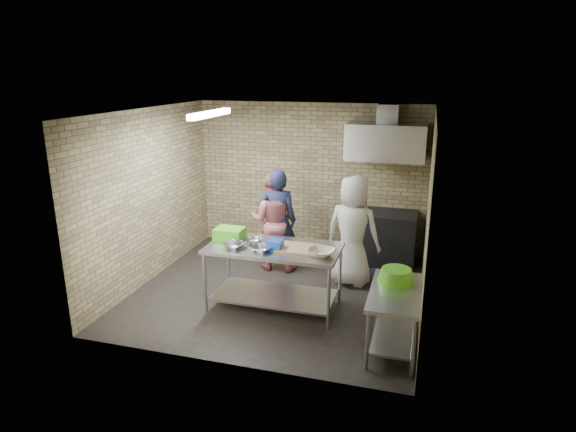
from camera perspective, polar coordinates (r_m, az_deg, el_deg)
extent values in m
plane|color=black|center=(7.54, -1.16, -8.76)|extent=(4.20, 4.20, 0.00)
plane|color=black|center=(6.83, -1.30, 12.15)|extent=(4.20, 4.20, 0.00)
cube|color=tan|center=(8.94, 2.59, 4.47)|extent=(4.20, 0.06, 2.70)
cube|color=tan|center=(5.29, -7.69, -4.44)|extent=(4.20, 0.06, 2.70)
cube|color=tan|center=(7.93, -15.89, 2.25)|extent=(0.06, 4.00, 2.70)
cube|color=tan|center=(6.77, 16.01, -0.20)|extent=(0.06, 4.00, 2.70)
cube|color=#ACAEB3|center=(6.89, -1.65, -7.15)|extent=(1.83, 0.91, 0.91)
cube|color=silver|center=(6.12, 12.28, -11.67)|extent=(0.60, 1.20, 0.75)
cube|color=black|center=(8.64, 10.70, -2.45)|extent=(1.20, 0.70, 0.90)
cube|color=silver|center=(8.30, 11.35, 8.48)|extent=(1.30, 0.60, 0.60)
cube|color=#A5A8AD|center=(8.40, 11.62, 11.65)|extent=(0.35, 0.30, 0.30)
cube|color=#3F2B19|center=(8.50, 13.42, 7.31)|extent=(0.80, 0.20, 0.04)
cube|color=white|center=(7.19, -9.09, 11.70)|extent=(0.10, 1.25, 0.08)
cube|color=green|center=(7.03, -6.84, -2.06)|extent=(0.41, 0.30, 0.16)
cube|color=blue|center=(6.59, -1.54, -3.38)|extent=(0.20, 0.20, 0.13)
cube|color=tan|center=(6.60, 1.16, -3.81)|extent=(0.56, 0.43, 0.03)
imported|color=#A9ABB0|center=(6.69, -6.30, -3.44)|extent=(0.33, 0.33, 0.07)
imported|color=#BABBC1|center=(6.84, -3.96, -2.93)|extent=(0.25, 0.25, 0.07)
imported|color=silver|center=(6.54, -3.11, -3.87)|extent=(0.31, 0.31, 0.06)
imported|color=beige|center=(6.40, 3.90, -4.26)|extent=(0.41, 0.41, 0.09)
cylinder|color=green|center=(8.48, 14.49, 7.87)|extent=(0.06, 0.06, 0.15)
imported|color=#151B36|center=(8.00, -1.26, -0.56)|extent=(0.71, 0.55, 1.73)
imported|color=#C1666E|center=(8.11, -1.69, -0.59)|extent=(0.85, 0.68, 1.66)
imported|color=silver|center=(7.56, 7.58, -1.74)|extent=(0.94, 0.70, 1.74)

